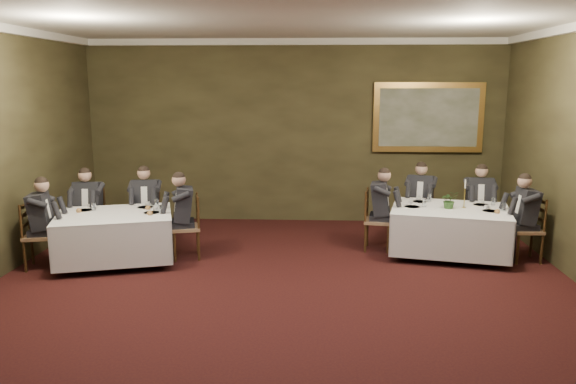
# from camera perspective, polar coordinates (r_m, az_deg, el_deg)

# --- Properties ---
(ground) EXTENTS (10.00, 10.00, 0.00)m
(ground) POSITION_cam_1_polar(r_m,az_deg,el_deg) (6.46, -1.14, -13.64)
(ground) COLOR black
(ground) RESTS_ON ground
(ceiling) EXTENTS (8.00, 10.00, 0.10)m
(ceiling) POSITION_cam_1_polar(r_m,az_deg,el_deg) (5.92, -1.28, 18.82)
(ceiling) COLOR silver
(ceiling) RESTS_ON back_wall
(back_wall) EXTENTS (8.00, 0.10, 3.50)m
(back_wall) POSITION_cam_1_polar(r_m,az_deg,el_deg) (10.90, 0.64, 6.11)
(back_wall) COLOR #2F2917
(back_wall) RESTS_ON ground
(crown_molding) EXTENTS (8.00, 10.00, 0.12)m
(crown_molding) POSITION_cam_1_polar(r_m,az_deg,el_deg) (5.91, -1.28, 18.24)
(crown_molding) COLOR white
(crown_molding) RESTS_ON back_wall
(table_main) EXTENTS (2.03, 1.70, 0.67)m
(table_main) POSITION_cam_1_polar(r_m,az_deg,el_deg) (9.22, 16.08, -3.48)
(table_main) COLOR black
(table_main) RESTS_ON ground
(table_second) EXTENTS (1.97, 1.70, 0.67)m
(table_second) POSITION_cam_1_polar(r_m,az_deg,el_deg) (8.88, -17.15, -4.09)
(table_second) COLOR black
(table_second) RESTS_ON ground
(chair_main_backleft) EXTENTS (0.55, 0.54, 1.00)m
(chair_main_backleft) POSITION_cam_1_polar(r_m,az_deg,el_deg) (10.15, 13.22, -2.97)
(chair_main_backleft) COLOR olive
(chair_main_backleft) RESTS_ON ground
(diner_main_backleft) EXTENTS (0.53, 0.58, 1.35)m
(diner_main_backleft) POSITION_cam_1_polar(r_m,az_deg,el_deg) (10.09, 13.27, -1.72)
(diner_main_backleft) COLOR black
(diner_main_backleft) RESTS_ON chair_main_backleft
(chair_main_backright) EXTENTS (0.47, 0.45, 1.00)m
(chair_main_backright) POSITION_cam_1_polar(r_m,az_deg,el_deg) (10.18, 18.64, -3.23)
(chair_main_backright) COLOR olive
(chair_main_backright) RESTS_ON ground
(diner_main_backright) EXTENTS (0.44, 0.51, 1.35)m
(diner_main_backright) POSITION_cam_1_polar(r_m,az_deg,el_deg) (10.11, 18.73, -1.99)
(diner_main_backright) COLOR black
(diner_main_backright) RESTS_ON chair_main_backright
(chair_main_endleft) EXTENTS (0.49, 0.50, 1.00)m
(chair_main_endleft) POSITION_cam_1_polar(r_m,az_deg,el_deg) (9.30, 9.00, -4.11)
(chair_main_endleft) COLOR olive
(chair_main_endleft) RESTS_ON ground
(diner_main_endleft) EXTENTS (0.54, 0.47, 1.35)m
(diner_main_endleft) POSITION_cam_1_polar(r_m,az_deg,el_deg) (9.24, 9.12, -2.74)
(diner_main_endleft) COLOR black
(diner_main_endleft) RESTS_ON chair_main_endleft
(chair_main_endright) EXTENTS (0.44, 0.46, 1.00)m
(chair_main_endright) POSITION_cam_1_polar(r_m,az_deg,el_deg) (9.37, 22.99, -4.76)
(chair_main_endright) COLOR olive
(chair_main_endright) RESTS_ON ground
(diner_main_endright) EXTENTS (0.50, 0.43, 1.35)m
(diner_main_endright) POSITION_cam_1_polar(r_m,az_deg,el_deg) (9.31, 23.03, -3.41)
(diner_main_endright) COLOR black
(diner_main_endright) RESTS_ON chair_main_endright
(chair_sec_backleft) EXTENTS (0.45, 0.43, 1.00)m
(chair_sec_backleft) POSITION_cam_1_polar(r_m,az_deg,el_deg) (9.80, -19.38, -3.81)
(chair_sec_backleft) COLOR olive
(chair_sec_backleft) RESTS_ON ground
(diner_sec_backleft) EXTENTS (0.43, 0.49, 1.35)m
(diner_sec_backleft) POSITION_cam_1_polar(r_m,az_deg,el_deg) (9.74, -19.49, -2.53)
(diner_sec_backleft) COLOR black
(diner_sec_backleft) RESTS_ON chair_sec_backleft
(chair_sec_backright) EXTENTS (0.49, 0.47, 1.00)m
(chair_sec_backright) POSITION_cam_1_polar(r_m,az_deg,el_deg) (9.74, -14.09, -3.60)
(chair_sec_backright) COLOR olive
(chair_sec_backright) RESTS_ON ground
(diner_sec_backright) EXTENTS (0.46, 0.53, 1.35)m
(diner_sec_backright) POSITION_cam_1_polar(r_m,az_deg,el_deg) (9.67, -14.16, -2.31)
(diner_sec_backright) COLOR black
(diner_sec_backright) RESTS_ON chair_sec_backright
(chair_sec_endright) EXTENTS (0.52, 0.53, 1.00)m
(chair_sec_endright) POSITION_cam_1_polar(r_m,az_deg,el_deg) (8.91, -10.21, -4.83)
(chair_sec_endright) COLOR olive
(chair_sec_endright) RESTS_ON ground
(diner_sec_endright) EXTENTS (0.56, 0.51, 1.35)m
(diner_sec_endright) POSITION_cam_1_polar(r_m,az_deg,el_deg) (8.85, -10.34, -3.41)
(diner_sec_endright) COLOR black
(diner_sec_endright) RESTS_ON chair_sec_endright
(chair_sec_endleft) EXTENTS (0.50, 0.52, 1.00)m
(chair_sec_endleft) POSITION_cam_1_polar(r_m,az_deg,el_deg) (9.08, -23.85, -5.32)
(chair_sec_endleft) COLOR olive
(chair_sec_endleft) RESTS_ON ground
(diner_sec_endleft) EXTENTS (0.55, 0.49, 1.35)m
(diner_sec_endleft) POSITION_cam_1_polar(r_m,az_deg,el_deg) (9.02, -23.89, -3.93)
(diner_sec_endleft) COLOR black
(diner_sec_endleft) RESTS_ON chair_sec_endleft
(centerpiece) EXTENTS (0.27, 0.24, 0.29)m
(centerpiece) POSITION_cam_1_polar(r_m,az_deg,el_deg) (9.09, 16.10, -0.70)
(centerpiece) COLOR #2D5926
(centerpiece) RESTS_ON table_main
(candlestick) EXTENTS (0.07, 0.07, 0.46)m
(candlestick) POSITION_cam_1_polar(r_m,az_deg,el_deg) (9.20, 17.49, -0.50)
(candlestick) COLOR gold
(candlestick) RESTS_ON table_main
(place_setting_table_main) EXTENTS (0.33, 0.31, 0.14)m
(place_setting_table_main) POSITION_cam_1_polar(r_m,az_deg,el_deg) (9.54, 13.53, -0.72)
(place_setting_table_main) COLOR white
(place_setting_table_main) RESTS_ON table_main
(place_setting_table_second) EXTENTS (0.33, 0.31, 0.14)m
(place_setting_table_second) POSITION_cam_1_polar(r_m,az_deg,el_deg) (9.20, -19.57, -1.51)
(place_setting_table_second) COLOR white
(place_setting_table_second) RESTS_ON table_second
(painting) EXTENTS (2.06, 0.09, 1.31)m
(painting) POSITION_cam_1_polar(r_m,az_deg,el_deg) (11.01, 14.05, 7.36)
(painting) COLOR #E8AD55
(painting) RESTS_ON back_wall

